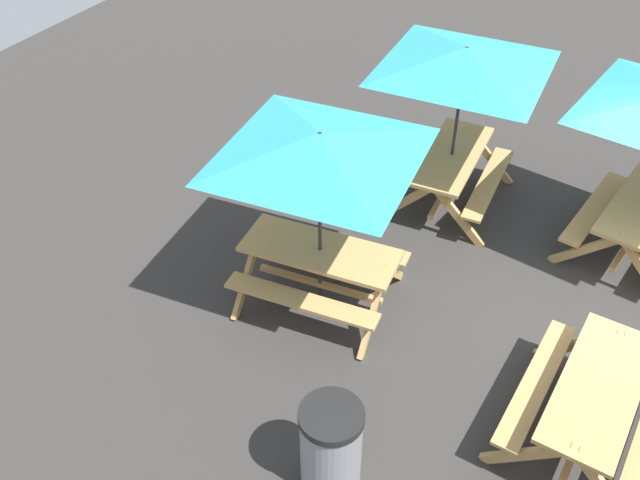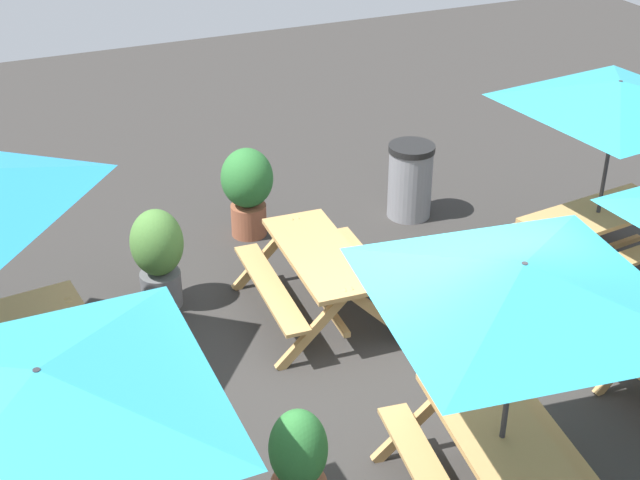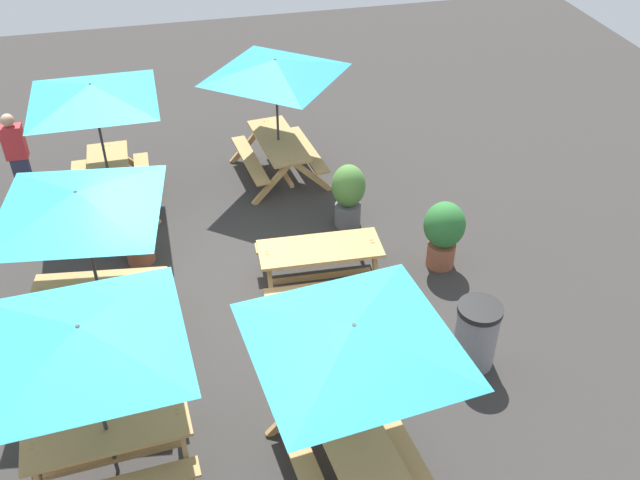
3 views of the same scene
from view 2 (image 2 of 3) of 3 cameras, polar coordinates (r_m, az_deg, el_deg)
ground_plane at (r=8.38m, az=4.31°, el=-10.70°), size 24.00×24.00×0.00m
picnic_table_0 at (r=5.48m, az=-17.21°, el=-10.51°), size 2.83×2.83×2.34m
picnic_table_1 at (r=9.32m, az=0.00°, el=-1.81°), size 1.61×1.87×0.81m
picnic_table_2 at (r=10.00m, az=18.42°, el=7.95°), size 2.81×2.81×2.34m
picnic_table_4 at (r=6.33m, az=12.67°, el=-3.87°), size 2.80×2.80×2.34m
trash_bin_gray at (r=11.42m, az=5.79°, el=3.81°), size 0.59×0.59×0.98m
potted_plant_0 at (r=9.59m, az=-10.33°, el=-0.90°), size 0.56×0.56×1.15m
potted_plant_1 at (r=7.00m, az=-1.38°, el=-14.37°), size 0.45×0.45×1.08m
potted_plant_2 at (r=10.87m, az=-4.67°, el=3.43°), size 0.64×0.64×1.14m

